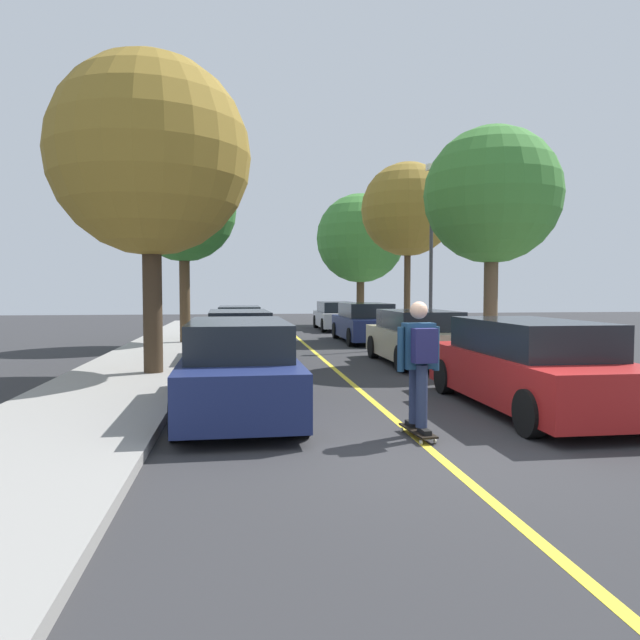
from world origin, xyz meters
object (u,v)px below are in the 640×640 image
object	(u,v)px
parked_car_right_farthest	(336,316)
street_tree_right_near	(408,210)
parked_car_right_nearest	(529,366)
parked_car_right_far	(365,323)
parked_car_right_near	(418,337)
parked_car_left_nearest	(238,368)
streetlamp	(431,242)
street_tree_right_nearest	(492,196)
parked_car_left_far	(239,324)
skateboarder	(419,358)
skateboard	(418,431)
street_tree_right_far	(361,239)
street_tree_left_near	(184,210)
street_tree_left_nearest	(150,156)
parked_car_left_near	(239,337)
fire_hydrant	(485,348)

from	to	relation	value
parked_car_right_farthest	street_tree_right_near	world-z (taller)	street_tree_right_near
parked_car_right_nearest	parked_car_right_far	world-z (taller)	parked_car_right_nearest
parked_car_right_near	parked_car_left_nearest	bearing A→B (deg)	-129.71
streetlamp	street_tree_right_nearest	bearing A→B (deg)	-88.69
parked_car_left_far	skateboarder	world-z (taller)	skateboarder
street_tree_right_near	skateboard	xyz separation A→B (m)	(-4.14, -14.77, -4.94)
parked_car_right_nearest	parked_car_right_far	distance (m)	12.46
street_tree_right_far	street_tree_left_near	bearing A→B (deg)	-128.40
parked_car_left_far	street_tree_left_near	xyz separation A→B (m)	(-1.85, -1.61, 4.00)
street_tree_left_near	street_tree_right_nearest	distance (m)	10.35
street_tree_right_nearest	street_tree_right_near	xyz separation A→B (m)	(-0.00, 7.68, 0.68)
parked_car_right_near	street_tree_left_nearest	distance (m)	7.85
parked_car_right_far	street_tree_left_near	size ratio (longest dim) A/B	0.74
parked_car_right_near	street_tree_right_far	size ratio (longest dim) A/B	0.62
parked_car_left_near	fire_hydrant	distance (m)	6.37
parked_car_right_nearest	street_tree_right_near	world-z (taller)	street_tree_right_near
parked_car_left_nearest	skateboarder	size ratio (longest dim) A/B	2.65
parked_car_right_far	street_tree_right_nearest	distance (m)	7.95
parked_car_right_near	skateboard	size ratio (longest dim) A/B	4.99
parked_car_right_far	streetlamp	distance (m)	4.04
parked_car_left_near	streetlamp	world-z (taller)	streetlamp
parked_car_left_near	skateboard	distance (m)	8.68
parked_car_left_near	parked_car_left_far	bearing A→B (deg)	89.99
parked_car_right_farthest	street_tree_right_near	distance (m)	7.43
parked_car_right_farthest	streetlamp	distance (m)	9.50
street_tree_left_near	skateboarder	size ratio (longest dim) A/B	3.75
parked_car_left_near	parked_car_left_far	xyz separation A→B (m)	(0.00, 6.49, -0.03)
parked_car_right_farthest	skateboarder	size ratio (longest dim) A/B	2.76
parked_car_left_near	street_tree_left_near	bearing A→B (deg)	110.79
parked_car_left_near	skateboard	xyz separation A→B (m)	(2.34, -8.33, -0.60)
parked_car_right_far	street_tree_right_nearest	xyz separation A→B (m)	(1.85, -6.82, 3.64)
parked_car_left_near	street_tree_left_nearest	distance (m)	5.21
parked_car_right_farthest	skateboarder	world-z (taller)	skateboarder
parked_car_left_nearest	parked_car_right_nearest	world-z (taller)	same
skateboarder	parked_car_right_near	bearing A→B (deg)	72.89
parked_car_left_far	street_tree_right_nearest	size ratio (longest dim) A/B	0.68
parked_car_right_farthest	fire_hydrant	bearing A→B (deg)	-83.84
parked_car_left_nearest	parked_car_right_far	distance (m)	12.95
street_tree_left_nearest	fire_hydrant	distance (m)	9.11
parked_car_right_farthest	parked_car_right_nearest	bearing A→B (deg)	-90.00
street_tree_left_nearest	street_tree_right_far	distance (m)	19.84
parked_car_left_near	street_tree_right_far	xyz separation A→B (m)	(6.48, 15.39, 4.00)
parked_car_left_far	skateboarder	size ratio (longest dim) A/B	2.42
parked_car_right_farthest	fire_hydrant	xyz separation A→B (m)	(1.50, -13.90, -0.19)
street_tree_right_near	parked_car_left_near	bearing A→B (deg)	-135.21
street_tree_right_far	fire_hydrant	world-z (taller)	street_tree_right_far
parked_car_right_near	street_tree_right_far	xyz separation A→B (m)	(1.85, 16.34, 3.99)
parked_car_right_nearest	parked_car_left_near	bearing A→B (deg)	123.88
parked_car_right_far	street_tree_right_near	bearing A→B (deg)	24.96
parked_car_left_nearest	parked_car_right_far	bearing A→B (deg)	69.06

